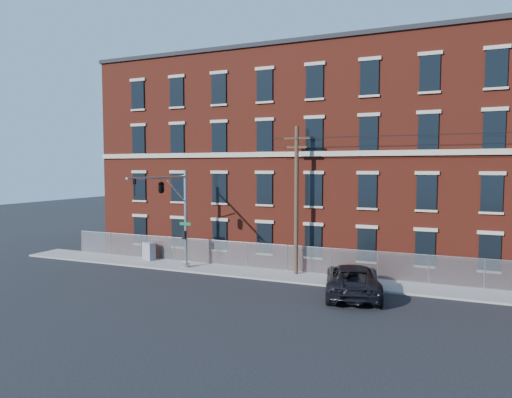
{
  "coord_description": "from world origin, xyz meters",
  "views": [
    {
      "loc": [
        10.94,
        -23.27,
        7.34
      ],
      "look_at": [
        -0.29,
        4.0,
        5.28
      ],
      "focal_mm": 31.4,
      "sensor_mm": 36.0,
      "label": 1
    }
  ],
  "objects_px": {
    "utility_pole_near": "(296,198)",
    "pickup_truck": "(353,280)",
    "traffic_signal_mast": "(167,197)",
    "utility_cabinet": "(149,251)"
  },
  "relations": [
    {
      "from": "utility_pole_near",
      "to": "pickup_truck",
      "type": "relative_size",
      "value": 1.55
    },
    {
      "from": "pickup_truck",
      "to": "utility_cabinet",
      "type": "height_order",
      "value": "pickup_truck"
    },
    {
      "from": "traffic_signal_mast",
      "to": "utility_cabinet",
      "type": "bearing_deg",
      "value": 139.45
    },
    {
      "from": "traffic_signal_mast",
      "to": "utility_cabinet",
      "type": "distance_m",
      "value": 7.11
    },
    {
      "from": "pickup_truck",
      "to": "utility_cabinet",
      "type": "relative_size",
      "value": 4.76
    },
    {
      "from": "traffic_signal_mast",
      "to": "pickup_truck",
      "type": "xyz_separation_m",
      "value": [
        12.41,
        0.21,
        -4.49
      ]
    },
    {
      "from": "utility_pole_near",
      "to": "pickup_truck",
      "type": "distance_m",
      "value": 7.04
    },
    {
      "from": "utility_pole_near",
      "to": "utility_cabinet",
      "type": "distance_m",
      "value": 12.94
    },
    {
      "from": "utility_cabinet",
      "to": "traffic_signal_mast",
      "type": "bearing_deg",
      "value": -19.14
    },
    {
      "from": "traffic_signal_mast",
      "to": "utility_cabinet",
      "type": "xyz_separation_m",
      "value": [
        -4.12,
        3.52,
        -4.59
      ]
    }
  ]
}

